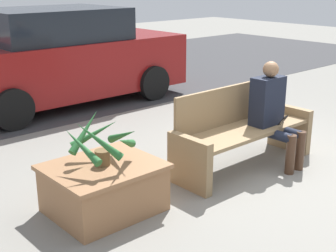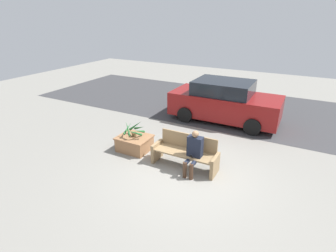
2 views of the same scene
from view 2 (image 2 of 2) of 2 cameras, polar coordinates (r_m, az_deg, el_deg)
name	(u,v)px [view 2 (image 2 of 2)]	position (r m, az deg, el deg)	size (l,w,h in m)	color
ground_plane	(186,175)	(7.10, 4.04, -10.54)	(30.00, 30.00, 0.00)	gray
road_surface	(242,108)	(12.40, 15.72, 3.72)	(20.00, 6.00, 0.01)	#38383A
bench	(186,152)	(7.28, 3.84, -5.78)	(1.84, 0.58, 0.90)	#8C704C
person_seated	(194,151)	(6.91, 5.61, -5.38)	(0.39, 0.59, 1.19)	black
planter_box	(134,143)	(8.25, -7.31, -3.62)	(0.99, 0.84, 0.46)	#936642
potted_plant	(134,130)	(8.07, -7.42, -0.82)	(0.65, 0.67, 0.48)	brown
parked_car	(224,102)	(10.58, 12.16, 5.22)	(4.19, 1.98, 1.60)	maroon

